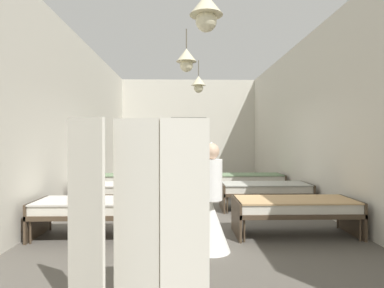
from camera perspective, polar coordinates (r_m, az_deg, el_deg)
ground_plane at (r=7.24m, az=0.18°, el=-11.75°), size 5.83×12.42×0.10m
room_shell at (r=8.27m, az=-0.05°, el=3.77°), size 5.63×12.02×3.90m
bed_left_row_0 at (r=5.45m, az=-16.16°, el=-10.68°), size 1.90×0.84×0.57m
bed_right_row_0 at (r=5.57m, az=17.35°, el=-10.44°), size 1.90×0.84×0.57m
bed_left_row_1 at (r=7.28m, az=-12.33°, el=-7.79°), size 1.90×0.84×0.57m
bed_right_row_1 at (r=7.37m, az=12.53°, el=-7.69°), size 1.90×0.84×0.57m
bed_left_row_2 at (r=9.14m, az=-10.07°, el=-6.05°), size 1.90×0.84×0.57m
bed_right_row_2 at (r=9.21m, az=9.65°, el=-6.00°), size 1.90×0.84×0.57m
nurse_near_aisle at (r=4.55m, az=3.36°, el=-11.78°), size 0.52×0.52×1.49m
patient_seated_primary at (r=7.22m, az=-9.53°, el=-4.42°), size 0.44×0.44×0.80m
potted_plant at (r=11.04m, az=0.76°, el=-3.11°), size 0.50×0.50×1.37m
privacy_screen at (r=2.92m, az=-9.71°, el=-12.42°), size 1.24×0.25×1.70m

